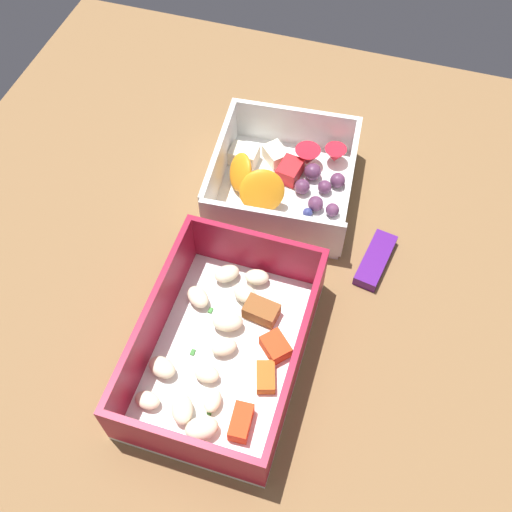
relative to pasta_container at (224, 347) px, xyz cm
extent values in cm
cube|color=brown|center=(-9.37, 0.56, -3.01)|extent=(80.00, 80.00, 2.00)
cube|color=white|center=(-0.01, -0.01, -1.71)|extent=(21.15, 14.38, 0.60)
cube|color=maroon|center=(-10.28, -0.01, 1.53)|extent=(0.60, 14.38, 5.89)
cube|color=maroon|center=(10.26, -0.02, 1.53)|extent=(0.60, 14.38, 5.89)
cube|color=maroon|center=(-0.01, 6.88, 1.53)|extent=(19.95, 0.60, 5.89)
cube|color=maroon|center=(-0.01, -6.91, 1.53)|extent=(19.95, 0.60, 5.89)
ellipsoid|color=beige|center=(4.99, 0.21, -0.60)|extent=(2.43, 1.80, 1.15)
ellipsoid|color=beige|center=(3.42, -4.89, -0.47)|extent=(2.58, 3.12, 1.35)
ellipsoid|color=beige|center=(-8.59, 0.40, -0.55)|extent=(2.18, 2.76, 1.23)
ellipsoid|color=beige|center=(2.76, -0.78, -0.56)|extent=(1.76, 2.47, 1.21)
ellipsoid|color=beige|center=(6.70, -4.99, -0.59)|extent=(1.75, 2.41, 1.17)
ellipsoid|color=beige|center=(7.70, 0.43, -0.37)|extent=(3.36, 3.63, 1.49)
ellipsoid|color=beige|center=(-6.38, -0.02, -0.48)|extent=(2.82, 3.21, 1.33)
ellipsoid|color=beige|center=(-2.81, -0.62, -0.37)|extent=(2.77, 3.40, 1.49)
ellipsoid|color=beige|center=(-4.61, -4.33, -0.49)|extent=(3.06, 3.22, 1.32)
ellipsoid|color=beige|center=(-0.26, -0.12, -0.54)|extent=(2.81, 3.04, 1.25)
ellipsoid|color=beige|center=(6.61, -1.67, -0.44)|extent=(3.30, 2.84, 1.39)
ellipsoid|color=beige|center=(-8.06, -2.48, -0.49)|extent=(3.12, 3.18, 1.31)
cube|color=#AD5B1E|center=(1.40, 4.48, -0.81)|extent=(3.26, 2.48, 1.20)
cube|color=red|center=(-1.78, 4.51, -0.68)|extent=(3.42, 3.45, 1.47)
cube|color=brown|center=(-5.02, 2.12, -0.61)|extent=(2.61, 3.60, 1.59)
cube|color=red|center=(6.15, 3.64, -0.58)|extent=(3.29, 1.89, 1.67)
cube|color=#387A33|center=(0.83, -2.93, -1.31)|extent=(0.60, 0.40, 0.20)
cube|color=#387A33|center=(-3.79, -1.34, -1.31)|extent=(0.60, 0.40, 0.20)
cube|color=#387A33|center=(5.83, 0.10, -1.31)|extent=(0.60, 0.40, 0.20)
cube|color=#387A33|center=(-3.95, -2.84, -1.31)|extent=(0.60, 0.40, 0.20)
cube|color=white|center=(-21.37, -0.34, -1.71)|extent=(17.09, 16.45, 0.60)
cube|color=white|center=(-28.97, -0.99, 1.19)|extent=(1.88, 15.16, 5.20)
cube|color=white|center=(-13.76, 0.31, 1.19)|extent=(1.88, 15.16, 5.20)
cube|color=white|center=(-21.99, 6.91, 1.19)|extent=(14.66, 1.84, 5.20)
cube|color=white|center=(-20.75, -7.60, 1.19)|extent=(14.66, 1.84, 5.20)
ellipsoid|color=orange|center=(-18.21, -1.82, 1.18)|extent=(5.35, 6.02, 4.98)
ellipsoid|color=orange|center=(-20.34, -4.97, 0.95)|extent=(5.35, 5.09, 4.52)
cube|color=red|center=(-23.43, -0.04, -0.46)|extent=(3.50, 2.84, 1.90)
cube|color=#F4EACC|center=(-25.42, -2.32, -0.54)|extent=(3.59, 3.61, 1.75)
cube|color=#F4EACC|center=(-24.18, -5.83, -0.44)|extent=(2.52, 3.30, 1.93)
sphere|color=#562D4C|center=(-24.03, 2.51, -0.42)|extent=(1.99, 1.99, 1.99)
sphere|color=#562D4C|center=(-21.58, 1.92, -0.52)|extent=(1.78, 1.78, 1.78)
sphere|color=#562D4C|center=(-22.37, 4.34, -0.62)|extent=(1.57, 1.57, 1.57)
sphere|color=#562D4C|center=(-19.65, 3.95, -0.54)|extent=(1.74, 1.74, 1.74)
sphere|color=#562D4C|center=(-19.45, 5.92, -0.66)|extent=(1.50, 1.50, 1.50)
sphere|color=#562D4C|center=(-23.71, 5.52, -0.54)|extent=(1.73, 1.73, 1.73)
cone|color=red|center=(-25.85, 1.39, -0.22)|extent=(2.97, 2.97, 2.38)
cone|color=red|center=(-27.28, 4.37, -0.39)|extent=(2.55, 2.55, 2.04)
sphere|color=navy|center=(-16.95, 3.18, -0.90)|extent=(1.03, 1.03, 1.03)
sphere|color=navy|center=(-15.58, 4.56, -0.95)|extent=(0.93, 0.93, 0.93)
sphere|color=navy|center=(-16.87, 6.04, -0.94)|extent=(0.93, 0.93, 0.93)
sphere|color=navy|center=(-17.35, 5.01, -0.93)|extent=(0.96, 0.96, 0.96)
sphere|color=navy|center=(-18.42, 3.39, -0.86)|extent=(1.10, 1.10, 1.10)
cube|color=#51197A|center=(-14.83, 11.72, -1.41)|extent=(7.30, 3.51, 1.20)
cylinder|color=white|center=(-32.20, -2.48, -1.31)|extent=(3.25, 3.25, 1.41)
camera|label=1|loc=(22.33, 10.01, 51.11)|focal=42.12mm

